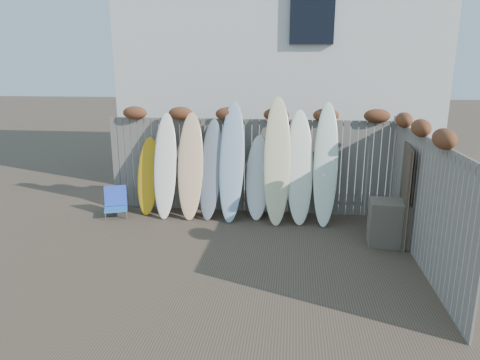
# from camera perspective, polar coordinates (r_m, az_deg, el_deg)

# --- Properties ---
(ground) EXTENTS (80.00, 80.00, 0.00)m
(ground) POSITION_cam_1_polar(r_m,az_deg,el_deg) (7.17, -1.21, -10.18)
(ground) COLOR #493A2D
(back_fence) EXTENTS (6.05, 0.28, 2.24)m
(back_fence) POSITION_cam_1_polar(r_m,az_deg,el_deg) (9.06, 1.32, 3.00)
(back_fence) COLOR slate
(back_fence) RESTS_ON ground
(right_fence) EXTENTS (0.28, 4.40, 2.24)m
(right_fence) POSITION_cam_1_polar(r_m,az_deg,el_deg) (7.24, 23.23, -1.52)
(right_fence) COLOR slate
(right_fence) RESTS_ON ground
(house) EXTENTS (8.50, 5.50, 6.33)m
(house) POSITION_cam_1_polar(r_m,az_deg,el_deg) (12.95, 5.32, 15.39)
(house) COLOR silver
(house) RESTS_ON ground
(beach_chair) EXTENTS (0.61, 0.62, 0.61)m
(beach_chair) POSITION_cam_1_polar(r_m,az_deg,el_deg) (9.37, -16.24, -2.88)
(beach_chair) COLOR blue
(beach_chair) RESTS_ON ground
(wooden_crate) EXTENTS (0.71, 0.61, 0.78)m
(wooden_crate) POSITION_cam_1_polar(r_m,az_deg,el_deg) (7.97, 19.20, -5.40)
(wooden_crate) COLOR #483C36
(wooden_crate) RESTS_ON ground
(lattice_panel) EXTENTS (0.21, 1.15, 1.74)m
(lattice_panel) POSITION_cam_1_polar(r_m,az_deg,el_deg) (8.09, 21.05, -1.72)
(lattice_panel) COLOR #30281D
(lattice_panel) RESTS_ON ground
(surfboard_0) EXTENTS (0.46, 0.59, 1.61)m
(surfboard_0) POSITION_cam_1_polar(r_m,az_deg,el_deg) (9.28, -12.14, 0.55)
(surfboard_0) COLOR orange
(surfboard_0) RESTS_ON ground
(surfboard_1) EXTENTS (0.52, 0.78, 2.13)m
(surfboard_1) POSITION_cam_1_polar(r_m,az_deg,el_deg) (8.99, -9.94, 1.90)
(surfboard_1) COLOR white
(surfboard_1) RESTS_ON ground
(surfboard_2) EXTENTS (0.57, 0.79, 2.14)m
(surfboard_2) POSITION_cam_1_polar(r_m,az_deg,el_deg) (8.85, -6.62, 1.88)
(surfboard_2) COLOR #FAD08A
(surfboard_2) RESTS_ON ground
(surfboard_3) EXTENTS (0.53, 0.76, 2.02)m
(surfboard_3) POSITION_cam_1_polar(r_m,az_deg,el_deg) (8.79, -3.93, 1.43)
(surfboard_3) COLOR gray
(surfboard_3) RESTS_ON ground
(surfboard_4) EXTENTS (0.52, 0.84, 2.38)m
(surfboard_4) POSITION_cam_1_polar(r_m,az_deg,el_deg) (8.66, -1.11, 2.49)
(surfboard_4) COLOR #97AFCA
(surfboard_4) RESTS_ON ground
(surfboard_5) EXTENTS (0.49, 0.62, 1.69)m
(surfboard_5) POSITION_cam_1_polar(r_m,az_deg,el_deg) (8.78, 2.39, 0.33)
(surfboard_5) COLOR white
(surfboard_5) RESTS_ON ground
(surfboard_6) EXTENTS (0.57, 0.89, 2.48)m
(surfboard_6) POSITION_cam_1_polar(r_m,az_deg,el_deg) (8.53, 4.96, 2.59)
(surfboard_6) COLOR beige
(surfboard_6) RESTS_ON ground
(surfboard_7) EXTENTS (0.59, 0.82, 2.22)m
(surfboard_7) POSITION_cam_1_polar(r_m,az_deg,el_deg) (8.59, 7.96, 1.71)
(surfboard_7) COLOR white
(surfboard_7) RESTS_ON ground
(surfboard_8) EXTENTS (0.52, 0.86, 2.38)m
(surfboard_8) POSITION_cam_1_polar(r_m,az_deg,el_deg) (8.58, 11.36, 2.10)
(surfboard_8) COLOR white
(surfboard_8) RESTS_ON ground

